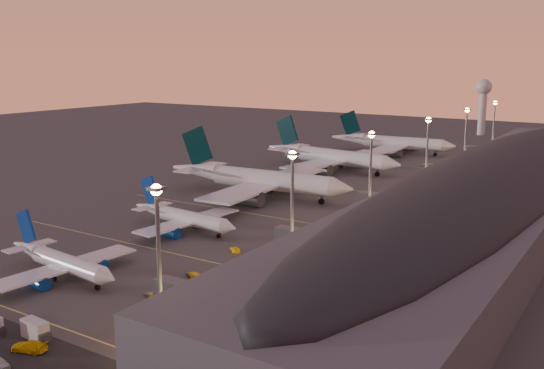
{
  "coord_description": "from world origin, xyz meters",
  "views": [
    {
      "loc": [
        98.98,
        -105.45,
        44.48
      ],
      "look_at": [
        2.0,
        45.0,
        7.0
      ],
      "focal_mm": 40.0,
      "sensor_mm": 36.0,
      "label": 1
    }
  ],
  "objects_px": {
    "radar_tower": "(483,98)",
    "airliner_wide_mid": "(330,156)",
    "catering_truck_b": "(36,330)",
    "baggage_tug_d": "(194,276)",
    "airliner_narrow_north": "(183,217)",
    "service_van_e": "(0,363)",
    "baggage_tug_a": "(155,296)",
    "service_van_f": "(29,346)",
    "airliner_narrow_south": "(61,261)",
    "airliner_wide_far": "(391,142)",
    "baggage_tug_c": "(235,250)",
    "baggage_tug_b": "(155,322)",
    "airliner_wide_near": "(256,179)"
  },
  "relations": [
    {
      "from": "airliner_narrow_south",
      "to": "baggage_tug_a",
      "type": "relative_size",
      "value": 8.33
    },
    {
      "from": "catering_truck_b",
      "to": "service_van_f",
      "type": "distance_m",
      "value": 4.4
    },
    {
      "from": "airliner_narrow_south",
      "to": "catering_truck_b",
      "type": "xyz_separation_m",
      "value": [
        20.26,
        -20.9,
        -1.81
      ]
    },
    {
      "from": "airliner_narrow_north",
      "to": "radar_tower",
      "type": "xyz_separation_m",
      "value": [
        14.29,
        248.49,
        18.48
      ]
    },
    {
      "from": "airliner_narrow_south",
      "to": "baggage_tug_b",
      "type": "height_order",
      "value": "airliner_narrow_south"
    },
    {
      "from": "baggage_tug_c",
      "to": "service_van_f",
      "type": "distance_m",
      "value": 56.88
    },
    {
      "from": "airliner_wide_near",
      "to": "catering_truck_b",
      "type": "relative_size",
      "value": 12.13
    },
    {
      "from": "airliner_wide_mid",
      "to": "airliner_wide_far",
      "type": "bearing_deg",
      "value": 93.73
    },
    {
      "from": "airliner_narrow_south",
      "to": "airliner_wide_far",
      "type": "distance_m",
      "value": 195.57
    },
    {
      "from": "baggage_tug_d",
      "to": "airliner_wide_far",
      "type": "bearing_deg",
      "value": 112.59
    },
    {
      "from": "baggage_tug_a",
      "to": "catering_truck_b",
      "type": "xyz_separation_m",
      "value": [
        -4.65,
        -22.49,
        0.88
      ]
    },
    {
      "from": "catering_truck_b",
      "to": "airliner_wide_mid",
      "type": "bearing_deg",
      "value": 104.72
    },
    {
      "from": "airliner_narrow_south",
      "to": "baggage_tug_a",
      "type": "xyz_separation_m",
      "value": [
        24.91,
        1.58,
        -2.69
      ]
    },
    {
      "from": "baggage_tug_c",
      "to": "radar_tower",
      "type": "bearing_deg",
      "value": 118.08
    },
    {
      "from": "radar_tower",
      "to": "airliner_narrow_north",
      "type": "bearing_deg",
      "value": -93.29
    },
    {
      "from": "airliner_wide_mid",
      "to": "service_van_e",
      "type": "distance_m",
      "value": 173.3
    },
    {
      "from": "radar_tower",
      "to": "service_van_e",
      "type": "bearing_deg",
      "value": -87.97
    },
    {
      "from": "airliner_narrow_south",
      "to": "baggage_tug_d",
      "type": "relative_size",
      "value": 9.54
    },
    {
      "from": "airliner_wide_mid",
      "to": "service_van_f",
      "type": "xyz_separation_m",
      "value": [
        33.35,
        -164.46,
        -4.5
      ]
    },
    {
      "from": "airliner_wide_far",
      "to": "service_van_f",
      "type": "xyz_separation_m",
      "value": [
        29.1,
        -219.73,
        -4.2
      ]
    },
    {
      "from": "baggage_tug_b",
      "to": "baggage_tug_d",
      "type": "xyz_separation_m",
      "value": [
        -9.14,
        20.97,
        -0.01
      ]
    },
    {
      "from": "airliner_wide_mid",
      "to": "baggage_tug_a",
      "type": "relative_size",
      "value": 15.26
    },
    {
      "from": "airliner_narrow_south",
      "to": "baggage_tug_c",
      "type": "xyz_separation_m",
      "value": [
        20.67,
        32.57,
        -2.8
      ]
    },
    {
      "from": "airliner_narrow_north",
      "to": "airliner_narrow_south",
      "type": "bearing_deg",
      "value": -82.22
    },
    {
      "from": "baggage_tug_c",
      "to": "catering_truck_b",
      "type": "xyz_separation_m",
      "value": [
        -0.41,
        -53.47,
        0.99
      ]
    },
    {
      "from": "service_van_e",
      "to": "service_van_f",
      "type": "xyz_separation_m",
      "value": [
        -0.68,
        5.4,
        0.15
      ]
    },
    {
      "from": "airliner_narrow_south",
      "to": "airliner_wide_far",
      "type": "height_order",
      "value": "airliner_wide_far"
    },
    {
      "from": "baggage_tug_b",
      "to": "baggage_tug_d",
      "type": "bearing_deg",
      "value": 105.84
    },
    {
      "from": "airliner_wide_mid",
      "to": "airliner_wide_far",
      "type": "distance_m",
      "value": 55.43
    },
    {
      "from": "airliner_wide_near",
      "to": "baggage_tug_b",
      "type": "bearing_deg",
      "value": -68.61
    },
    {
      "from": "radar_tower",
      "to": "airliner_wide_mid",
      "type": "bearing_deg",
      "value": -98.69
    },
    {
      "from": "airliner_wide_near",
      "to": "airliner_wide_far",
      "type": "bearing_deg",
      "value": 85.96
    },
    {
      "from": "airliner_narrow_north",
      "to": "airliner_wide_near",
      "type": "relative_size",
      "value": 0.54
    },
    {
      "from": "baggage_tug_b",
      "to": "service_van_e",
      "type": "height_order",
      "value": "service_van_e"
    },
    {
      "from": "airliner_wide_mid",
      "to": "baggage_tug_d",
      "type": "relative_size",
      "value": 17.49
    },
    {
      "from": "airliner_wide_far",
      "to": "baggage_tug_a",
      "type": "relative_size",
      "value": 14.4
    },
    {
      "from": "catering_truck_b",
      "to": "baggage_tug_d",
      "type": "relative_size",
      "value": 1.52
    },
    {
      "from": "baggage_tug_d",
      "to": "airliner_wide_near",
      "type": "bearing_deg",
      "value": 127.81
    },
    {
      "from": "airliner_wide_near",
      "to": "service_van_f",
      "type": "bearing_deg",
      "value": -76.85
    },
    {
      "from": "airliner_narrow_north",
      "to": "service_van_e",
      "type": "height_order",
      "value": "airliner_narrow_north"
    },
    {
      "from": "baggage_tug_a",
      "to": "baggage_tug_d",
      "type": "bearing_deg",
      "value": 92.22
    },
    {
      "from": "radar_tower",
      "to": "baggage_tug_a",
      "type": "distance_m",
      "value": 288.43
    },
    {
      "from": "baggage_tug_a",
      "to": "airliner_wide_near",
      "type": "bearing_deg",
      "value": 108.75
    },
    {
      "from": "baggage_tug_c",
      "to": "airliner_narrow_north",
      "type": "bearing_deg",
      "value": -173.07
    },
    {
      "from": "catering_truck_b",
      "to": "baggage_tug_c",
      "type": "bearing_deg",
      "value": 93.54
    },
    {
      "from": "baggage_tug_a",
      "to": "service_van_f",
      "type": "height_order",
      "value": "service_van_f"
    },
    {
      "from": "airliner_wide_mid",
      "to": "baggage_tug_b",
      "type": "distance_m",
      "value": 153.27
    },
    {
      "from": "baggage_tug_c",
      "to": "service_van_f",
      "type": "bearing_deg",
      "value": -61.38
    },
    {
      "from": "baggage_tug_d",
      "to": "airliner_narrow_north",
      "type": "bearing_deg",
      "value": 147.52
    },
    {
      "from": "catering_truck_b",
      "to": "baggage_tug_d",
      "type": "bearing_deg",
      "value": 88.32
    }
  ]
}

